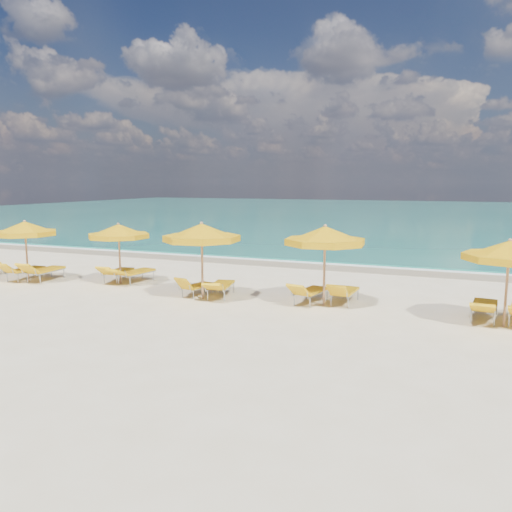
% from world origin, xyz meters
% --- Properties ---
extents(ground_plane, '(120.00, 120.00, 0.00)m').
position_xyz_m(ground_plane, '(0.00, 0.00, 0.00)').
color(ground_plane, beige).
extents(ocean, '(120.00, 80.00, 0.30)m').
position_xyz_m(ocean, '(0.00, 48.00, 0.00)').
color(ocean, '#12695B').
rests_on(ocean, ground).
extents(wet_sand_band, '(120.00, 2.60, 0.01)m').
position_xyz_m(wet_sand_band, '(0.00, 7.40, 0.00)').
color(wet_sand_band, tan).
rests_on(wet_sand_band, ground).
extents(foam_line, '(120.00, 1.20, 0.03)m').
position_xyz_m(foam_line, '(0.00, 8.20, 0.00)').
color(foam_line, white).
rests_on(foam_line, ground).
extents(whitecap_near, '(14.00, 0.36, 0.05)m').
position_xyz_m(whitecap_near, '(-6.00, 17.00, 0.00)').
color(whitecap_near, white).
rests_on(whitecap_near, ground).
extents(whitecap_far, '(18.00, 0.30, 0.05)m').
position_xyz_m(whitecap_far, '(8.00, 24.00, 0.00)').
color(whitecap_far, white).
rests_on(whitecap_far, ground).
extents(umbrella_2, '(3.05, 3.05, 2.38)m').
position_xyz_m(umbrella_2, '(-8.69, -0.49, 2.03)').
color(umbrella_2, tan).
rests_on(umbrella_2, ground).
extents(umbrella_3, '(3.02, 3.02, 2.31)m').
position_xyz_m(umbrella_3, '(-5.10, 0.47, 1.97)').
color(umbrella_3, tan).
rests_on(umbrella_3, ground).
extents(umbrella_4, '(3.13, 3.13, 2.55)m').
position_xyz_m(umbrella_4, '(-1.06, -0.58, 2.17)').
color(umbrella_4, tan).
rests_on(umbrella_4, ground).
extents(umbrella_5, '(3.16, 3.16, 2.54)m').
position_xyz_m(umbrella_5, '(2.85, 0.05, 2.17)').
color(umbrella_5, tan).
rests_on(umbrella_5, ground).
extents(umbrella_6, '(2.51, 2.51, 2.36)m').
position_xyz_m(umbrella_6, '(7.87, -0.42, 2.02)').
color(umbrella_6, tan).
rests_on(umbrella_6, ground).
extents(lounger_2_left, '(0.69, 1.92, 0.84)m').
position_xyz_m(lounger_2_left, '(-9.10, -0.27, 0.23)').
color(lounger_2_left, '#A5A8AD').
rests_on(lounger_2_left, ground).
extents(lounger_2_right, '(0.78, 2.05, 0.87)m').
position_xyz_m(lounger_2_right, '(-8.21, -0.12, 0.25)').
color(lounger_2_right, '#A5A8AD').
rests_on(lounger_2_right, ground).
extents(lounger_3_left, '(0.79, 1.89, 0.76)m').
position_xyz_m(lounger_3_left, '(-5.52, 0.87, 0.22)').
color(lounger_3_left, '#A5A8AD').
rests_on(lounger_3_left, ground).
extents(lounger_3_right, '(0.93, 2.08, 0.72)m').
position_xyz_m(lounger_3_right, '(-4.72, 0.88, 0.23)').
color(lounger_3_right, '#A5A8AD').
rests_on(lounger_3_right, ground).
extents(lounger_4_left, '(0.80, 1.61, 0.77)m').
position_xyz_m(lounger_4_left, '(-1.46, -0.22, 0.20)').
color(lounger_4_left, '#A5A8AD').
rests_on(lounger_4_left, ground).
extents(lounger_4_right, '(0.97, 2.04, 0.72)m').
position_xyz_m(lounger_4_right, '(-0.64, -0.09, 0.23)').
color(lounger_4_right, '#A5A8AD').
rests_on(lounger_4_right, ground).
extents(lounger_5_left, '(0.97, 1.92, 0.80)m').
position_xyz_m(lounger_5_left, '(2.38, 0.21, 0.22)').
color(lounger_5_left, '#A5A8AD').
rests_on(lounger_5_left, ground).
extents(lounger_5_right, '(0.72, 1.85, 0.81)m').
position_xyz_m(lounger_5_right, '(3.39, 0.56, 0.22)').
color(lounger_5_right, '#A5A8AD').
rests_on(lounger_5_right, ground).
extents(lounger_6_left, '(0.84, 2.04, 0.74)m').
position_xyz_m(lounger_6_left, '(7.41, 0.13, 0.23)').
color(lounger_6_left, '#A5A8AD').
rests_on(lounger_6_left, ground).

